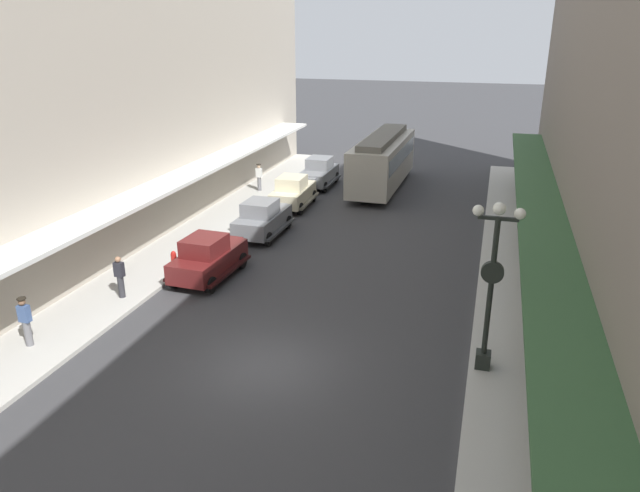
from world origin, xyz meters
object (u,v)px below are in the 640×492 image
parked_car_0 (262,217)px  pedestrian_3 (259,177)px  parked_car_1 (293,191)px  lamp_post_with_clock (492,281)px  pedestrian_0 (120,277)px  fire_hydrant (174,260)px  pedestrian_1 (26,321)px  parked_car_2 (319,172)px  streetcar (382,159)px  parked_car_3 (208,256)px  pedestrian_2 (553,396)px

parked_car_0 → pedestrian_3: bearing=112.9°
parked_car_1 → lamp_post_with_clock: bearing=-53.2°
lamp_post_with_clock → pedestrian_0: 13.49m
fire_hydrant → pedestrian_1: 7.13m
fire_hydrant → parked_car_2: bearing=83.6°
pedestrian_0 → pedestrian_1: pedestrian_1 is taller
streetcar → pedestrian_1: bearing=-106.9°
parked_car_1 → pedestrian_0: 13.76m
parked_car_3 → lamp_post_with_clock: (11.12, -4.16, 2.04)m
fire_hydrant → pedestrian_2: bearing=-24.3°
pedestrian_1 → pedestrian_2: size_ratio=1.02×
pedestrian_2 → pedestrian_1: bearing=-178.4°
parked_car_1 → pedestrian_2: 21.40m
parked_car_3 → lamp_post_with_clock: size_ratio=0.84×
parked_car_0 → pedestrian_0: bearing=-105.6°
parked_car_3 → fire_hydrant: size_ratio=5.27×
lamp_post_with_clock → pedestrian_2: size_ratio=3.15×
parked_car_2 → parked_car_3: bearing=-90.4°
fire_hydrant → streetcar: bearing=70.4°
pedestrian_3 → streetcar: bearing=24.4°
parked_car_0 → fire_hydrant: size_ratio=5.22×
fire_hydrant → pedestrian_3: pedestrian_3 is taller
parked_car_0 → parked_car_2: bearing=90.5°
lamp_post_with_clock → parked_car_0: bearing=138.4°
streetcar → pedestrian_0: streetcar is taller
parked_car_1 → pedestrian_1: size_ratio=2.57×
lamp_post_with_clock → pedestrian_1: 14.45m
parked_car_1 → pedestrian_2: parked_car_1 is taller
pedestrian_0 → parked_car_2: bearing=83.0°
streetcar → pedestrian_0: bearing=-108.2°
parked_car_2 → streetcar: size_ratio=0.44×
fire_hydrant → pedestrian_3: size_ratio=0.49×
parked_car_3 → streetcar: size_ratio=0.45×
fire_hydrant → pedestrian_1: bearing=-100.4°
parked_car_2 → parked_car_3: same height
lamp_post_with_clock → pedestrian_2: (1.75, -2.31, -2.00)m
fire_hydrant → pedestrian_1: size_ratio=0.49×
parked_car_2 → pedestrian_3: 4.02m
lamp_post_with_clock → fire_hydrant: lamp_post_with_clock is taller
pedestrian_1 → parked_car_2: bearing=82.3°
parked_car_1 → pedestrian_3: 3.82m
parked_car_1 → pedestrian_0: size_ratio=2.62×
parked_car_0 → parked_car_1: same height
pedestrian_3 → fire_hydrant: bearing=-84.1°
pedestrian_2 → streetcar: bearing=111.1°
fire_hydrant → parked_car_3: bearing=-2.6°
parked_car_3 → streetcar: (4.13, 16.22, 0.96)m
streetcar → pedestrian_1: streetcar is taller
lamp_post_with_clock → pedestrian_2: 3.52m
pedestrian_0 → pedestrian_2: (15.03, -3.55, 0.00)m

